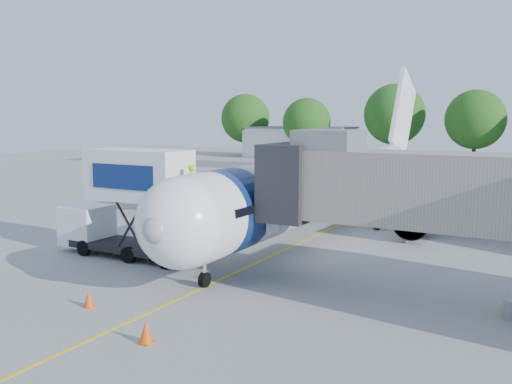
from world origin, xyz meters
The scene contains 14 objects.
ground centered at (0.00, 0.00, 0.00)m, with size 160.00×160.00×0.00m, color gray.
guidance_line centered at (0.00, 0.00, 0.01)m, with size 0.15×70.00×0.01m, color yellow.
taxiway_strip centered at (0.00, 42.00, 0.00)m, with size 120.00×10.00×0.01m, color #59595B.
aircraft centered at (0.00, 4.12, 2.95)m, with size 34.17×37.73×11.35m.
jet_bridge centered at (7.99, -7.00, 4.34)m, with size 13.90×3.20×6.60m.
catering_hiloader centered at (-6.27, -7.00, 2.76)m, with size 8.50×2.44×5.50m.
ground_tug centered at (1.79, -16.60, 0.66)m, with size 3.40×2.20×1.26m.
safety_cone_a centered at (-2.38, -13.73, 0.31)m, with size 0.41×0.41×0.65m.
safety_cone_b centered at (1.77, -15.37, 0.36)m, with size 0.47×0.47×0.75m.
outbuilding_left centered at (-28.00, 60.00, 2.66)m, with size 18.40×8.40×5.30m.
tree_a centered at (-38.33, 59.40, 6.66)m, with size 8.60×8.60×10.97m.
tree_b centered at (-25.42, 57.21, 6.08)m, with size 7.85×7.85×10.01m.
tree_c centered at (-11.84, 60.38, 7.34)m, with size 9.49×9.49×12.10m.
tree_d centered at (0.47, 58.38, 6.59)m, with size 8.52×8.52×10.86m.
Camera 1 is at (13.27, -28.73, 7.17)m, focal length 40.00 mm.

